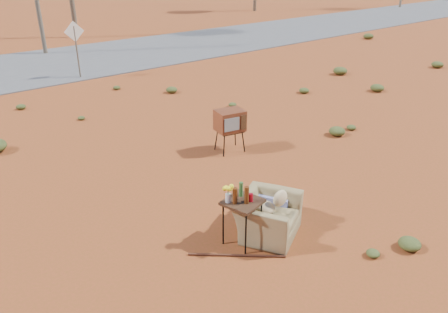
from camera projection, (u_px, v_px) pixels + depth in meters
ground at (263, 222)px, 8.04m from camera, size 140.00×140.00×0.00m
highway at (19, 69)px, 18.57m from camera, size 140.00×7.00×0.04m
armchair at (269, 209)px, 7.60m from camera, size 1.42×1.32×0.96m
tv_unit at (230, 121)px, 10.61m from camera, size 0.75×0.65×1.07m
side_table at (240, 200)px, 7.13m from camera, size 0.69×0.69×1.14m
rusty_bar at (237, 255)px, 7.13m from camera, size 1.23×1.09×0.04m
road_sign at (75, 39)px, 16.69m from camera, size 0.78×0.06×2.19m
scrub_patch at (113, 151)px, 10.61m from camera, size 17.49×8.07×0.33m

